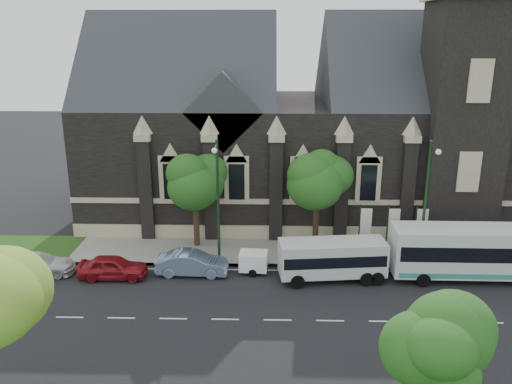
{
  "coord_description": "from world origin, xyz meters",
  "views": [
    {
      "loc": [
        -0.59,
        -26.37,
        15.83
      ],
      "look_at": [
        -1.38,
        6.0,
        5.81
      ],
      "focal_mm": 36.67,
      "sensor_mm": 36.0,
      "label": 1
    }
  ],
  "objects_px": {
    "tree_walk_left": "(198,174)",
    "street_lamp_mid": "(218,197)",
    "banner_flag_right": "(419,226)",
    "car_far_red": "(113,267)",
    "banner_flag_left": "(363,226)",
    "street_lamp_near": "(427,198)",
    "tour_coach": "(487,252)",
    "shuttle_bus": "(332,258)",
    "banner_flag_center": "(391,226)",
    "box_trailer": "(254,261)",
    "sedan": "(192,263)",
    "car_far_white": "(37,264)",
    "tree_walk_right": "(320,173)",
    "tree_park_east": "(449,345)"
  },
  "relations": [
    {
      "from": "tree_walk_right",
      "to": "tour_coach",
      "type": "bearing_deg",
      "value": -25.92
    },
    {
      "from": "car_far_red",
      "to": "banner_flag_right",
      "type": "bearing_deg",
      "value": -80.48
    },
    {
      "from": "banner_flag_left",
      "to": "banner_flag_right",
      "type": "distance_m",
      "value": 4.0
    },
    {
      "from": "shuttle_bus",
      "to": "tour_coach",
      "type": "bearing_deg",
      "value": -4.29
    },
    {
      "from": "tour_coach",
      "to": "banner_flag_right",
      "type": "bearing_deg",
      "value": 136.18
    },
    {
      "from": "tree_walk_right",
      "to": "banner_flag_right",
      "type": "xyz_separation_m",
      "value": [
        7.08,
        -1.71,
        -3.43
      ]
    },
    {
      "from": "banner_flag_left",
      "to": "banner_flag_right",
      "type": "xyz_separation_m",
      "value": [
        4.0,
        0.0,
        0.0
      ]
    },
    {
      "from": "box_trailer",
      "to": "banner_flag_right",
      "type": "bearing_deg",
      "value": 17.35
    },
    {
      "from": "banner_flag_right",
      "to": "tour_coach",
      "type": "bearing_deg",
      "value": -44.42
    },
    {
      "from": "banner_flag_right",
      "to": "car_far_red",
      "type": "relative_size",
      "value": 0.88
    },
    {
      "from": "tree_walk_left",
      "to": "car_far_red",
      "type": "distance_m",
      "value": 9.05
    },
    {
      "from": "street_lamp_mid",
      "to": "car_far_red",
      "type": "bearing_deg",
      "value": -163.96
    },
    {
      "from": "tree_park_east",
      "to": "street_lamp_near",
      "type": "height_order",
      "value": "street_lamp_near"
    },
    {
      "from": "tree_walk_right",
      "to": "box_trailer",
      "type": "distance_m",
      "value": 8.26
    },
    {
      "from": "box_trailer",
      "to": "car_far_red",
      "type": "xyz_separation_m",
      "value": [
        -9.35,
        -1.06,
        -0.05
      ]
    },
    {
      "from": "tree_walk_left",
      "to": "street_lamp_mid",
      "type": "bearing_deg",
      "value": -63.53
    },
    {
      "from": "tour_coach",
      "to": "car_far_white",
      "type": "relative_size",
      "value": 2.44
    },
    {
      "from": "tree_walk_left",
      "to": "street_lamp_mid",
      "type": "distance_m",
      "value": 4.08
    },
    {
      "from": "shuttle_bus",
      "to": "box_trailer",
      "type": "relative_size",
      "value": 2.58
    },
    {
      "from": "car_far_red",
      "to": "tree_walk_left",
      "type": "bearing_deg",
      "value": -43.27
    },
    {
      "from": "banner_flag_right",
      "to": "shuttle_bus",
      "type": "height_order",
      "value": "banner_flag_right"
    },
    {
      "from": "banner_flag_right",
      "to": "street_lamp_mid",
      "type": "bearing_deg",
      "value": -172.4
    },
    {
      "from": "tree_walk_left",
      "to": "banner_flag_center",
      "type": "relative_size",
      "value": 1.91
    },
    {
      "from": "banner_flag_left",
      "to": "car_far_red",
      "type": "bearing_deg",
      "value": -167.24
    },
    {
      "from": "street_lamp_near",
      "to": "box_trailer",
      "type": "bearing_deg",
      "value": -175.43
    },
    {
      "from": "street_lamp_near",
      "to": "banner_flag_left",
      "type": "xyz_separation_m",
      "value": [
        -3.71,
        1.91,
        -2.73
      ]
    },
    {
      "from": "tour_coach",
      "to": "tree_walk_left",
      "type": "bearing_deg",
      "value": 165.91
    },
    {
      "from": "street_lamp_near",
      "to": "banner_flag_right",
      "type": "relative_size",
      "value": 2.25
    },
    {
      "from": "tree_park_east",
      "to": "banner_flag_center",
      "type": "bearing_deg",
      "value": 83.43
    },
    {
      "from": "tree_walk_left",
      "to": "banner_flag_left",
      "type": "distance_m",
      "value": 12.66
    },
    {
      "from": "tree_walk_left",
      "to": "sedan",
      "type": "distance_m",
      "value": 6.97
    },
    {
      "from": "tree_walk_right",
      "to": "tree_walk_left",
      "type": "bearing_deg",
      "value": -179.94
    },
    {
      "from": "car_far_red",
      "to": "tour_coach",
      "type": "bearing_deg",
      "value": -89.82
    },
    {
      "from": "street_lamp_mid",
      "to": "banner_flag_center",
      "type": "distance_m",
      "value": 12.73
    },
    {
      "from": "street_lamp_mid",
      "to": "banner_flag_right",
      "type": "height_order",
      "value": "street_lamp_mid"
    },
    {
      "from": "car_far_red",
      "to": "street_lamp_near",
      "type": "bearing_deg",
      "value": -85.47
    },
    {
      "from": "shuttle_bus",
      "to": "banner_flag_left",
      "type": "bearing_deg",
      "value": 48.96
    },
    {
      "from": "tour_coach",
      "to": "banner_flag_left",
      "type": "bearing_deg",
      "value": 156.02
    },
    {
      "from": "sedan",
      "to": "car_far_white",
      "type": "distance_m",
      "value": 10.51
    },
    {
      "from": "tree_walk_right",
      "to": "car_far_white",
      "type": "bearing_deg",
      "value": -165.05
    },
    {
      "from": "banner_flag_center",
      "to": "banner_flag_right",
      "type": "relative_size",
      "value": 1.0
    },
    {
      "from": "tree_walk_right",
      "to": "street_lamp_mid",
      "type": "relative_size",
      "value": 0.87
    },
    {
      "from": "banner_flag_right",
      "to": "car_far_white",
      "type": "distance_m",
      "value": 26.77
    },
    {
      "from": "banner_flag_left",
      "to": "shuttle_bus",
      "type": "xyz_separation_m",
      "value": [
        -2.62,
        -3.75,
        -0.83
      ]
    },
    {
      "from": "street_lamp_near",
      "to": "tour_coach",
      "type": "distance_m",
      "value": 5.16
    },
    {
      "from": "banner_flag_left",
      "to": "street_lamp_near",
      "type": "bearing_deg",
      "value": -27.18
    },
    {
      "from": "sedan",
      "to": "tree_walk_left",
      "type": "bearing_deg",
      "value": 2.64
    },
    {
      "from": "sedan",
      "to": "tour_coach",
      "type": "bearing_deg",
      "value": -89.07
    },
    {
      "from": "tree_walk_left",
      "to": "banner_flag_right",
      "type": "distance_m",
      "value": 16.52
    },
    {
      "from": "tree_walk_left",
      "to": "tour_coach",
      "type": "distance_m",
      "value": 20.6
    }
  ]
}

